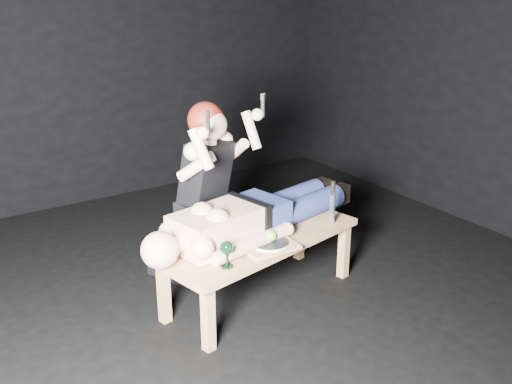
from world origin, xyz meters
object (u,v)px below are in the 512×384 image
table (260,268)px  carving_knife (332,203)px  lying_man (255,211)px  kneeling_woman (197,192)px  serving_tray (269,246)px  goblet (227,254)px

table → carving_knife: carving_knife is taller
lying_man → carving_knife: bearing=-32.0°
kneeling_woman → table: bearing=-87.0°
table → serving_tray: (-0.04, -0.16, 0.24)m
kneeling_woman → goblet: size_ratio=8.04×
kneeling_woman → serving_tray: (0.18, -0.62, -0.21)m
lying_man → kneeling_woman: (-0.25, 0.35, 0.08)m
lying_man → serving_tray: size_ratio=4.57×
table → serving_tray: 0.29m
lying_man → kneeling_woman: kneeling_woman is taller
table → lying_man: size_ratio=0.91×
goblet → carving_knife: 0.95m
serving_tray → goblet: bearing=-167.3°
table → lying_man: lying_man is taller
serving_tray → lying_man: bearing=75.6°
table → goblet: 0.56m
lying_man → serving_tray: bearing=-115.5°
table → carving_knife: size_ratio=4.54×
serving_tray → table: bearing=75.6°
table → kneeling_woman: bearing=104.7°
serving_tray → goblet: goblet is taller
table → goblet: (-0.40, -0.25, 0.31)m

